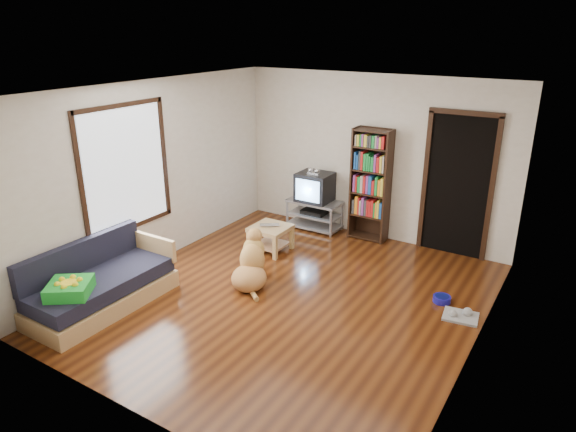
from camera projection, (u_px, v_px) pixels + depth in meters
The scene contains 18 objects.
ground at pixel (290, 297), 6.56m from camera, with size 5.00×5.00×0.00m, color #582A0F.
ceiling at pixel (290, 90), 5.65m from camera, with size 5.00×5.00×0.00m, color white.
wall_back at pixel (373, 158), 8.09m from camera, with size 4.50×4.50×0.00m, color silver.
wall_front at pixel (126, 287), 4.12m from camera, with size 4.50×4.50×0.00m, color silver.
wall_left at pixel (154, 174), 7.22m from camera, with size 5.00×5.00×0.00m, color silver.
wall_right at pixel (486, 241), 4.99m from camera, with size 5.00×5.00×0.00m, color silver.
green_cushion at pixel (70, 288), 5.76m from camera, with size 0.45×0.45×0.15m, color green.
laptop at pixel (269, 226), 7.77m from camera, with size 0.30×0.19×0.02m, color silver.
dog_bowl at pixel (442, 299), 6.45m from camera, with size 0.22×0.22×0.08m, color navy.
grey_rag at pixel (461, 317), 6.11m from camera, with size 0.40×0.32×0.03m, color #949494.
window at pixel (126, 169), 6.75m from camera, with size 0.03×1.46×1.70m.
doorway at pixel (458, 182), 7.47m from camera, with size 1.03×0.05×2.19m.
tv_stand at pixel (314, 213), 8.70m from camera, with size 0.90×0.45×0.50m.
crt_tv at pixel (315, 186), 8.56m from camera, with size 0.55×0.52×0.58m.
bookshelf at pixel (371, 179), 8.05m from camera, with size 0.60×0.30×1.80m.
sofa at pixel (101, 286), 6.30m from camera, with size 0.80×1.80×0.80m.
coffee_table at pixel (271, 234), 7.84m from camera, with size 0.55×0.55×0.40m.
dog at pixel (251, 265), 6.83m from camera, with size 0.63×0.83×0.74m.
Camera 1 is at (3.04, -4.92, 3.28)m, focal length 32.00 mm.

